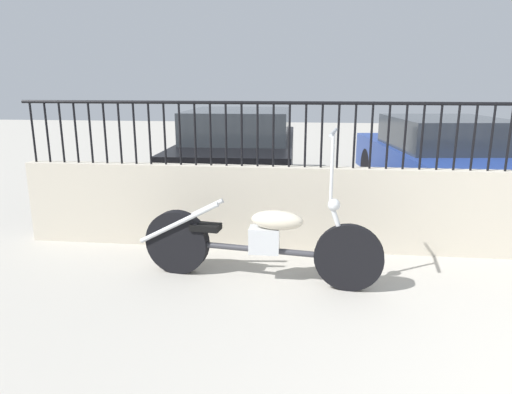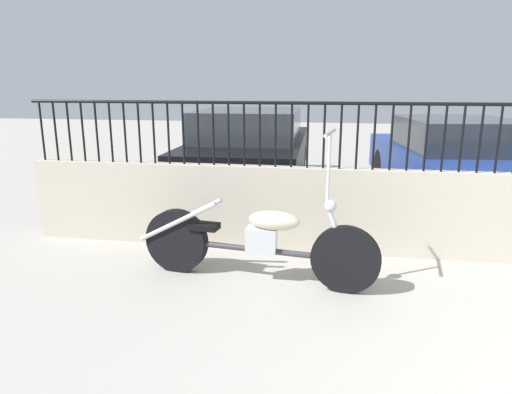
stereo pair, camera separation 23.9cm
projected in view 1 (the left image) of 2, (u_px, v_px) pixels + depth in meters
The scene contains 5 objects.
low_wall at pixel (499, 214), 4.84m from camera, with size 10.52×0.18×0.94m.
fence_railing at pixel (511, 126), 4.61m from camera, with size 10.52×0.04×0.70m.
motorcycle_dark_grey at pixel (247, 240), 4.28m from camera, with size 2.32×0.60×1.44m.
car_black at pixel (240, 150), 7.85m from camera, with size 1.91×4.38×1.40m.
car_blue at pixel (439, 158), 7.21m from camera, with size 2.18×4.18×1.32m.
Camera 1 is at (-2.04, -2.06, 1.82)m, focal length 32.00 mm.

